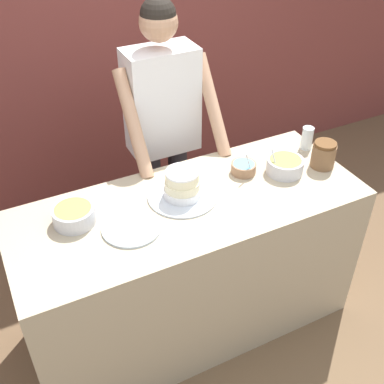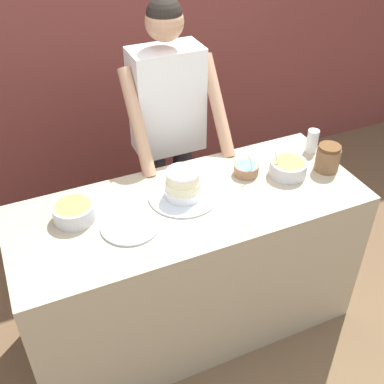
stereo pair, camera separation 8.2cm
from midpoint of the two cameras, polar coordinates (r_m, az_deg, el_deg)
ground_plane at (r=2.82m, az=2.24°, el=-19.82°), size 14.00×14.00×0.00m
wall_back at (r=3.41m, az=-12.62°, el=18.13°), size 10.00×0.05×2.60m
counter at (r=2.66m, az=-1.15°, el=-8.87°), size 1.78×0.70×0.89m
person_baker at (r=2.82m, az=-4.28°, el=8.76°), size 0.55×0.48×1.70m
cake at (r=2.37m, az=-2.14°, el=0.60°), size 0.35×0.35×0.15m
frosting_bowl_yellow at (r=2.30m, az=-14.83°, el=-2.63°), size 0.20×0.20×0.08m
frosting_bowl_olive at (r=2.59m, az=10.07°, el=3.14°), size 0.20×0.20×0.15m
frosting_bowl_blue at (r=2.57m, az=5.23°, el=2.89°), size 0.13×0.13×0.15m
drinking_glass at (r=2.81m, az=12.67°, el=6.24°), size 0.06×0.06×0.13m
ceramic_plate at (r=2.24m, az=-8.23°, el=-4.19°), size 0.28×0.28×0.01m
stoneware_jar at (r=2.67m, az=14.49°, el=4.30°), size 0.13×0.13×0.15m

